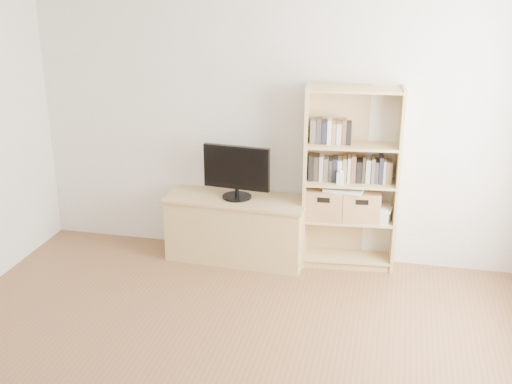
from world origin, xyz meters
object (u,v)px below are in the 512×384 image
(tv_stand, at_px, (237,229))
(bookshelf, at_px, (351,179))
(television, at_px, (237,172))
(basket_right, at_px, (361,205))
(laptop, at_px, (344,189))
(baby_monitor, at_px, (340,178))
(basket_left, at_px, (325,203))

(tv_stand, xyz_separation_m, bookshelf, (1.01, 0.09, 0.54))
(television, height_order, basket_right, television)
(television, bearing_deg, laptop, 9.57)
(bookshelf, distance_m, baby_monitor, 0.13)
(television, relative_size, basket_left, 1.86)
(tv_stand, xyz_separation_m, television, (0.00, 0.00, 0.56))
(tv_stand, distance_m, baby_monitor, 1.09)
(television, bearing_deg, basket_left, 10.53)
(bookshelf, bearing_deg, basket_right, -2.60)
(bookshelf, height_order, television, bookshelf)
(television, xyz_separation_m, laptop, (0.96, 0.06, -0.10))
(television, relative_size, baby_monitor, 5.62)
(bookshelf, distance_m, basket_left, 0.32)
(tv_stand, height_order, laptop, laptop)
(baby_monitor, height_order, laptop, baby_monitor)
(tv_stand, bearing_deg, television, 0.00)
(bookshelf, xyz_separation_m, television, (-1.01, -0.09, 0.02))
(baby_monitor, distance_m, laptop, 0.14)
(tv_stand, height_order, baby_monitor, baby_monitor)
(television, height_order, baby_monitor, television)
(basket_right, relative_size, laptop, 0.96)
(television, height_order, basket_left, television)
(television, distance_m, laptop, 0.97)
(bookshelf, relative_size, basket_left, 4.97)
(basket_left, height_order, basket_right, basket_left)
(tv_stand, relative_size, baby_monitor, 11.50)
(television, relative_size, laptop, 1.82)
(basket_left, relative_size, basket_right, 1.02)
(basket_left, distance_m, basket_right, 0.32)
(bookshelf, relative_size, baby_monitor, 15.06)
(television, distance_m, basket_left, 0.83)
(baby_monitor, bearing_deg, laptop, 66.71)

